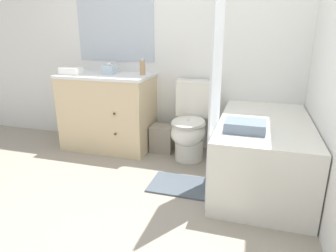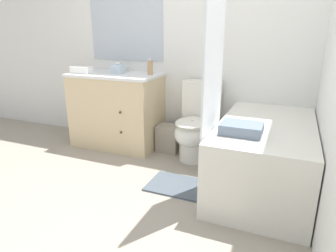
{
  "view_description": "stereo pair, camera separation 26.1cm",
  "coord_description": "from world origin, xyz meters",
  "px_view_note": "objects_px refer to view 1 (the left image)",
  "views": [
    {
      "loc": [
        0.81,
        -1.68,
        1.3
      ],
      "look_at": [
        0.09,
        0.7,
        0.51
      ],
      "focal_mm": 32.0,
      "sensor_mm": 36.0,
      "label": 1
    },
    {
      "loc": [
        1.06,
        -1.59,
        1.3
      ],
      "look_at": [
        0.09,
        0.7,
        0.51
      ],
      "focal_mm": 32.0,
      "sensor_mm": 36.0,
      "label": 2
    }
  ],
  "objects_px": {
    "tissue_box": "(109,70)",
    "toilet": "(190,125)",
    "wastebasket": "(162,138)",
    "bath_towel_folded": "(245,126)",
    "bathtub": "(262,152)",
    "bath_mat": "(180,185)",
    "sink_faucet": "(114,69)",
    "vanity_cabinet": "(108,111)",
    "hand_towel_folded": "(71,71)",
    "soap_dispenser": "(143,67)"
  },
  "relations": [
    {
      "from": "bathtub",
      "to": "bath_mat",
      "type": "xyz_separation_m",
      "value": [
        -0.66,
        -0.28,
        -0.28
      ]
    },
    {
      "from": "vanity_cabinet",
      "to": "hand_towel_folded",
      "type": "bearing_deg",
      "value": -157.21
    },
    {
      "from": "sink_faucet",
      "to": "bathtub",
      "type": "xyz_separation_m",
      "value": [
        1.69,
        -0.59,
        -0.59
      ]
    },
    {
      "from": "tissue_box",
      "to": "bath_towel_folded",
      "type": "xyz_separation_m",
      "value": [
        1.49,
        -0.74,
        -0.28
      ]
    },
    {
      "from": "bathtub",
      "to": "tissue_box",
      "type": "relative_size",
      "value": 10.92
    },
    {
      "from": "sink_faucet",
      "to": "bathtub",
      "type": "distance_m",
      "value": 1.88
    },
    {
      "from": "toilet",
      "to": "bathtub",
      "type": "relative_size",
      "value": 0.59
    },
    {
      "from": "sink_faucet",
      "to": "soap_dispenser",
      "type": "xyz_separation_m",
      "value": [
        0.4,
        -0.13,
        0.05
      ]
    },
    {
      "from": "sink_faucet",
      "to": "hand_towel_folded",
      "type": "relative_size",
      "value": 0.61
    },
    {
      "from": "wastebasket",
      "to": "tissue_box",
      "type": "distance_m",
      "value": 0.95
    },
    {
      "from": "hand_towel_folded",
      "to": "wastebasket",
      "type": "bearing_deg",
      "value": 10.96
    },
    {
      "from": "wastebasket",
      "to": "bath_mat",
      "type": "relative_size",
      "value": 0.56
    },
    {
      "from": "wastebasket",
      "to": "bath_towel_folded",
      "type": "height_order",
      "value": "bath_towel_folded"
    },
    {
      "from": "wastebasket",
      "to": "bath_towel_folded",
      "type": "xyz_separation_m",
      "value": [
        0.91,
        -0.79,
        0.47
      ]
    },
    {
      "from": "bath_towel_folded",
      "to": "bath_mat",
      "type": "distance_m",
      "value": 0.8
    },
    {
      "from": "sink_faucet",
      "to": "vanity_cabinet",
      "type": "bearing_deg",
      "value": -90.0
    },
    {
      "from": "soap_dispenser",
      "to": "bath_mat",
      "type": "xyz_separation_m",
      "value": [
        0.62,
        -0.75,
        -0.92
      ]
    },
    {
      "from": "sink_faucet",
      "to": "bath_towel_folded",
      "type": "bearing_deg",
      "value": -31.35
    },
    {
      "from": "bathtub",
      "to": "wastebasket",
      "type": "bearing_deg",
      "value": 157.33
    },
    {
      "from": "bathtub",
      "to": "bath_towel_folded",
      "type": "xyz_separation_m",
      "value": [
        -0.15,
        -0.34,
        0.33
      ]
    },
    {
      "from": "vanity_cabinet",
      "to": "bathtub",
      "type": "relative_size",
      "value": 0.73
    },
    {
      "from": "soap_dispenser",
      "to": "wastebasket",
      "type": "bearing_deg",
      "value": -5.27
    },
    {
      "from": "toilet",
      "to": "vanity_cabinet",
      "type": "bearing_deg",
      "value": 177.46
    },
    {
      "from": "wastebasket",
      "to": "vanity_cabinet",
      "type": "bearing_deg",
      "value": -175.99
    },
    {
      "from": "sink_faucet",
      "to": "tissue_box",
      "type": "bearing_deg",
      "value": -77.96
    },
    {
      "from": "wastebasket",
      "to": "hand_towel_folded",
      "type": "relative_size",
      "value": 1.27
    },
    {
      "from": "hand_towel_folded",
      "to": "soap_dispenser",
      "type": "bearing_deg",
      "value": 15.62
    },
    {
      "from": "wastebasket",
      "to": "hand_towel_folded",
      "type": "distance_m",
      "value": 1.23
    },
    {
      "from": "sink_faucet",
      "to": "wastebasket",
      "type": "xyz_separation_m",
      "value": [
        0.63,
        -0.15,
        -0.73
      ]
    },
    {
      "from": "tissue_box",
      "to": "soap_dispenser",
      "type": "xyz_separation_m",
      "value": [
        0.36,
        0.07,
        0.03
      ]
    },
    {
      "from": "vanity_cabinet",
      "to": "soap_dispenser",
      "type": "height_order",
      "value": "soap_dispenser"
    },
    {
      "from": "bath_towel_folded",
      "to": "wastebasket",
      "type": "bearing_deg",
      "value": 138.98
    },
    {
      "from": "wastebasket",
      "to": "bath_mat",
      "type": "distance_m",
      "value": 0.84
    },
    {
      "from": "toilet",
      "to": "wastebasket",
      "type": "xyz_separation_m",
      "value": [
        -0.34,
        0.09,
        -0.22
      ]
    },
    {
      "from": "tissue_box",
      "to": "hand_towel_folded",
      "type": "relative_size",
      "value": 0.53
    },
    {
      "from": "hand_towel_folded",
      "to": "vanity_cabinet",
      "type": "bearing_deg",
      "value": 22.79
    },
    {
      "from": "hand_towel_folded",
      "to": "bath_towel_folded",
      "type": "bearing_deg",
      "value": -17.71
    },
    {
      "from": "bath_mat",
      "to": "toilet",
      "type": "bearing_deg",
      "value": 95.4
    },
    {
      "from": "wastebasket",
      "to": "tissue_box",
      "type": "bearing_deg",
      "value": -175.26
    },
    {
      "from": "sink_faucet",
      "to": "tissue_box",
      "type": "xyz_separation_m",
      "value": [
        0.04,
        -0.2,
        0.02
      ]
    },
    {
      "from": "toilet",
      "to": "bathtub",
      "type": "distance_m",
      "value": 0.81
    },
    {
      "from": "tissue_box",
      "to": "bath_mat",
      "type": "xyz_separation_m",
      "value": [
        0.98,
        -0.68,
        -0.89
      ]
    },
    {
      "from": "vanity_cabinet",
      "to": "bathtub",
      "type": "xyz_separation_m",
      "value": [
        1.69,
        -0.4,
        -0.14
      ]
    },
    {
      "from": "vanity_cabinet",
      "to": "bathtub",
      "type": "bearing_deg",
      "value": -13.28
    },
    {
      "from": "toilet",
      "to": "bath_mat",
      "type": "relative_size",
      "value": 1.52
    },
    {
      "from": "vanity_cabinet",
      "to": "wastebasket",
      "type": "distance_m",
      "value": 0.69
    },
    {
      "from": "vanity_cabinet",
      "to": "soap_dispenser",
      "type": "distance_m",
      "value": 0.64
    },
    {
      "from": "tissue_box",
      "to": "toilet",
      "type": "bearing_deg",
      "value": -2.37
    },
    {
      "from": "bathtub",
      "to": "wastebasket",
      "type": "relative_size",
      "value": 4.6
    },
    {
      "from": "soap_dispenser",
      "to": "bath_towel_folded",
      "type": "distance_m",
      "value": 1.42
    }
  ]
}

